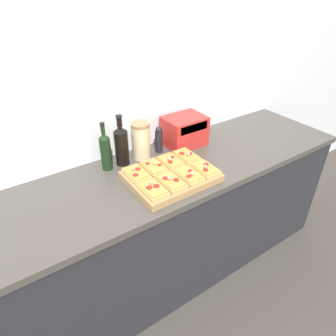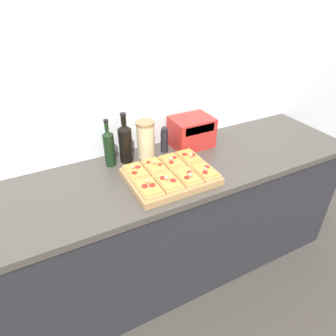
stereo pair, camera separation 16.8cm
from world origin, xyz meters
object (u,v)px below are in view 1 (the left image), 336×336
(olive_oil_bottle, at_px, (105,151))
(grain_jar_tall, at_px, (141,141))
(cutting_board, at_px, (171,176))
(wine_bottle, at_px, (121,145))
(pepper_mill, at_px, (159,140))
(toaster_oven, at_px, (184,131))

(olive_oil_bottle, xyz_separation_m, grain_jar_tall, (0.24, 0.00, -0.00))
(cutting_board, relative_size, grain_jar_tall, 2.03)
(wine_bottle, bearing_deg, pepper_mill, 0.00)
(pepper_mill, height_order, toaster_oven, toaster_oven)
(grain_jar_tall, bearing_deg, cutting_board, -87.47)
(grain_jar_tall, bearing_deg, olive_oil_bottle, 180.00)
(olive_oil_bottle, height_order, toaster_oven, olive_oil_bottle)
(toaster_oven, bearing_deg, grain_jar_tall, 178.68)
(cutting_board, distance_m, toaster_oven, 0.44)
(cutting_board, xyz_separation_m, pepper_mill, (0.12, 0.31, 0.07))
(olive_oil_bottle, xyz_separation_m, pepper_mill, (0.37, 0.00, -0.03))
(cutting_board, relative_size, toaster_oven, 1.65)
(olive_oil_bottle, relative_size, wine_bottle, 0.94)
(grain_jar_tall, distance_m, pepper_mill, 0.13)
(cutting_board, height_order, olive_oil_bottle, olive_oil_bottle)
(olive_oil_bottle, bearing_deg, pepper_mill, 0.00)
(olive_oil_bottle, relative_size, grain_jar_tall, 1.26)
(toaster_oven, bearing_deg, pepper_mill, 177.82)
(wine_bottle, height_order, toaster_oven, wine_bottle)
(wine_bottle, distance_m, toaster_oven, 0.46)
(cutting_board, height_order, toaster_oven, toaster_oven)
(cutting_board, bearing_deg, pepper_mill, 69.19)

